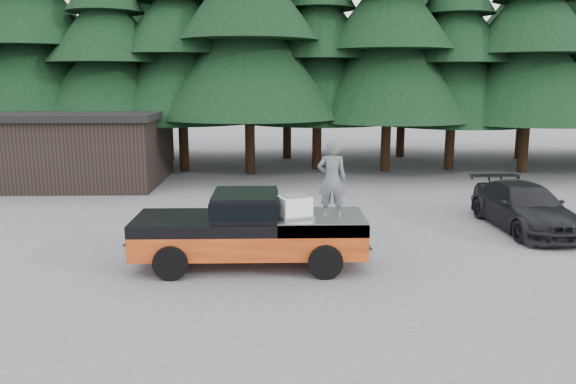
{
  "coord_description": "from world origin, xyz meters",
  "views": [
    {
      "loc": [
        0.25,
        -13.82,
        4.71
      ],
      "look_at": [
        0.58,
        0.0,
        1.93
      ],
      "focal_mm": 35.0,
      "sensor_mm": 36.0,
      "label": 1
    }
  ],
  "objects_px": {
    "air_compressor": "(295,207)",
    "man_on_bed": "(332,179)",
    "utility_building": "(73,147)",
    "pickup_truck": "(250,241)",
    "parked_car": "(524,207)"
  },
  "relations": [
    {
      "from": "air_compressor",
      "to": "man_on_bed",
      "type": "relative_size",
      "value": 0.38
    },
    {
      "from": "man_on_bed",
      "to": "air_compressor",
      "type": "bearing_deg",
      "value": -0.69
    },
    {
      "from": "man_on_bed",
      "to": "utility_building",
      "type": "xyz_separation_m",
      "value": [
        -10.65,
        12.31,
        -0.64
      ]
    },
    {
      "from": "air_compressor",
      "to": "utility_building",
      "type": "relative_size",
      "value": 0.09
    },
    {
      "from": "man_on_bed",
      "to": "pickup_truck",
      "type": "bearing_deg",
      "value": -3.97
    },
    {
      "from": "man_on_bed",
      "to": "utility_building",
      "type": "height_order",
      "value": "utility_building"
    },
    {
      "from": "air_compressor",
      "to": "parked_car",
      "type": "height_order",
      "value": "air_compressor"
    },
    {
      "from": "pickup_truck",
      "to": "air_compressor",
      "type": "distance_m",
      "value": 1.48
    },
    {
      "from": "air_compressor",
      "to": "man_on_bed",
      "type": "bearing_deg",
      "value": -26.24
    },
    {
      "from": "pickup_truck",
      "to": "utility_building",
      "type": "xyz_separation_m",
      "value": [
        -8.6,
        12.0,
        1.0
      ]
    },
    {
      "from": "parked_car",
      "to": "utility_building",
      "type": "relative_size",
      "value": 0.59
    },
    {
      "from": "pickup_truck",
      "to": "man_on_bed",
      "type": "distance_m",
      "value": 2.64
    },
    {
      "from": "air_compressor",
      "to": "pickup_truck",
      "type": "bearing_deg",
      "value": 147.91
    },
    {
      "from": "parked_car",
      "to": "utility_building",
      "type": "height_order",
      "value": "utility_building"
    },
    {
      "from": "parked_car",
      "to": "man_on_bed",
      "type": "bearing_deg",
      "value": -152.9
    }
  ]
}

